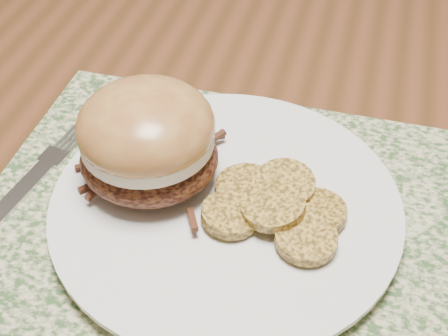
{
  "coord_description": "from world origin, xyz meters",
  "views": [
    {
      "loc": [
        0.09,
        -0.33,
        1.12
      ],
      "look_at": [
        0.0,
        0.01,
        0.79
      ],
      "focal_mm": 50.0,
      "sensor_mm": 36.0,
      "label": 1
    }
  ],
  "objects_px": {
    "dining_table": "(218,269)",
    "fork": "(20,192)",
    "pork_sandwich": "(147,139)",
    "dinner_plate": "(226,207)"
  },
  "relations": [
    {
      "from": "dining_table",
      "to": "fork",
      "type": "relative_size",
      "value": 8.1
    },
    {
      "from": "dining_table",
      "to": "dinner_plate",
      "type": "relative_size",
      "value": 5.77
    },
    {
      "from": "dinner_plate",
      "to": "pork_sandwich",
      "type": "bearing_deg",
      "value": 171.65
    },
    {
      "from": "dinner_plate",
      "to": "pork_sandwich",
      "type": "height_order",
      "value": "pork_sandwich"
    },
    {
      "from": "dining_table",
      "to": "pork_sandwich",
      "type": "bearing_deg",
      "value": 176.82
    },
    {
      "from": "pork_sandwich",
      "to": "dinner_plate",
      "type": "bearing_deg",
      "value": -15.09
    },
    {
      "from": "pork_sandwich",
      "to": "fork",
      "type": "height_order",
      "value": "pork_sandwich"
    },
    {
      "from": "dining_table",
      "to": "dinner_plate",
      "type": "xyz_separation_m",
      "value": [
        0.01,
        -0.01,
        0.09
      ]
    },
    {
      "from": "pork_sandwich",
      "to": "fork",
      "type": "bearing_deg",
      "value": -169.95
    },
    {
      "from": "dining_table",
      "to": "dinner_plate",
      "type": "distance_m",
      "value": 0.09
    }
  ]
}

